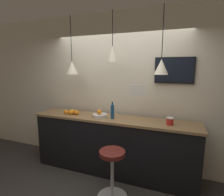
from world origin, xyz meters
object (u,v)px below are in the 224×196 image
object	(u,v)px
juice_bottle	(112,111)
spread_jar	(170,121)
fruit_bowl	(100,115)
mounted_tv	(174,70)
bar_stool	(112,168)

from	to	relation	value
juice_bottle	spread_jar	distance (m)	0.94
fruit_bowl	juice_bottle	bearing A→B (deg)	-0.20
juice_bottle	mounted_tv	distance (m)	1.23
fruit_bowl	bar_stool	bearing A→B (deg)	-51.90
juice_bottle	spread_jar	world-z (taller)	juice_bottle
bar_stool	mounted_tv	world-z (taller)	mounted_tv
bar_stool	mounted_tv	bearing A→B (deg)	52.31
fruit_bowl	mounted_tv	xyz separation A→B (m)	(1.19, 0.37, 0.77)
fruit_bowl	spread_jar	distance (m)	1.18
fruit_bowl	juice_bottle	xyz separation A→B (m)	(0.24, -0.00, 0.08)
juice_bottle	mounted_tv	world-z (taller)	mounted_tv
juice_bottle	mounted_tv	bearing A→B (deg)	21.32
fruit_bowl	juice_bottle	distance (m)	0.25
juice_bottle	spread_jar	xyz separation A→B (m)	(0.94, 0.00, -0.07)
bar_stool	juice_bottle	world-z (taller)	juice_bottle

